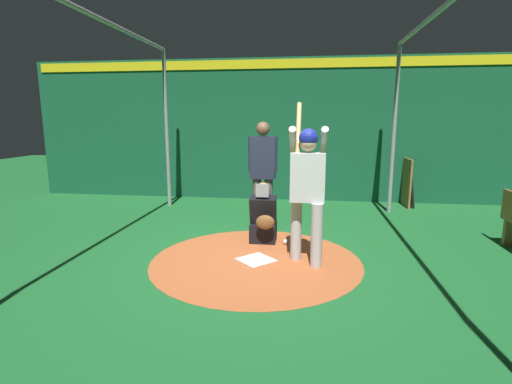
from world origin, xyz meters
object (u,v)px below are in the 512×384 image
at_px(bat_rack, 405,183).
at_px(batter, 307,183).
at_px(umpire, 263,169).
at_px(baseball_0, 285,242).
at_px(home_plate, 256,260).
at_px(catcher, 264,219).

bearing_deg(bat_rack, batter, -29.18).
relative_size(umpire, baseball_0, 25.02).
height_order(home_plate, batter, batter).
bearing_deg(bat_rack, home_plate, -35.82).
bearing_deg(batter, umpire, -153.48).
height_order(catcher, bat_rack, bat_rack).
distance_m(umpire, baseball_0, 1.35).
distance_m(home_plate, batter, 1.26).
height_order(catcher, umpire, umpire).
distance_m(batter, bat_rack, 4.54).
bearing_deg(home_plate, bat_rack, 144.18).
distance_m(batter, baseball_0, 1.30).
height_order(batter, umpire, batter).
relative_size(home_plate, umpire, 0.23).
bearing_deg(bat_rack, umpire, -50.49).
xyz_separation_m(batter, baseball_0, (-0.72, -0.31, -1.04)).
relative_size(umpire, bat_rack, 1.75).
distance_m(bat_rack, baseball_0, 4.09).
height_order(home_plate, catcher, catcher).
xyz_separation_m(batter, bat_rack, (-3.93, 2.19, -0.59)).
height_order(umpire, baseball_0, umpire).
xyz_separation_m(home_plate, batter, (-0.03, 0.66, 1.07)).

